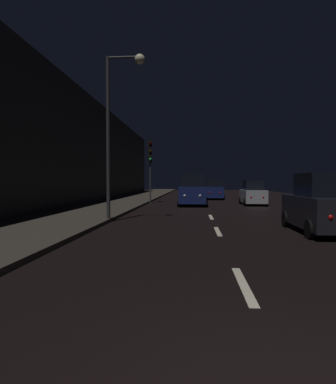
# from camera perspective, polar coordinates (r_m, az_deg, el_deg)

# --- Properties ---
(ground) EXTENTS (25.75, 84.00, 0.02)m
(ground) POSITION_cam_1_polar(r_m,az_deg,el_deg) (27.49, 6.07, -1.93)
(ground) COLOR black
(sidewalk_left) EXTENTS (4.40, 84.00, 0.15)m
(sidewalk_left) POSITION_cam_1_polar(r_m,az_deg,el_deg) (28.08, -7.69, -1.68)
(sidewalk_left) COLOR #38332B
(sidewalk_left) RESTS_ON ground
(building_facade_left) EXTENTS (0.80, 63.00, 8.48)m
(building_facade_left) POSITION_cam_1_polar(r_m,az_deg,el_deg) (25.47, -15.16, 7.29)
(building_facade_left) COLOR #2D2B28
(building_facade_left) RESTS_ON ground
(lane_centerline) EXTENTS (0.16, 22.67, 0.01)m
(lane_centerline) POSITION_cam_1_polar(r_m,az_deg,el_deg) (15.49, 7.46, -4.79)
(lane_centerline) COLOR beige
(lane_centerline) RESTS_ON ground
(traffic_light_far_left) EXTENTS (0.37, 0.48, 5.13)m
(traffic_light_far_left) POSITION_cam_1_polar(r_m,az_deg,el_deg) (27.89, -2.98, 5.86)
(traffic_light_far_left) COLOR #38383A
(traffic_light_far_left) RESTS_ON ground
(streetlamp_overhead) EXTENTS (1.70, 0.44, 7.24)m
(streetlamp_overhead) POSITION_cam_1_polar(r_m,az_deg,el_deg) (15.35, -8.28, 13.10)
(streetlamp_overhead) COLOR #2D2D30
(streetlamp_overhead) RESTS_ON ground
(car_approaching_headlights) EXTENTS (2.07, 4.48, 2.26)m
(car_approaching_headlights) POSITION_cam_1_polar(r_m,az_deg,el_deg) (25.17, 4.09, 0.11)
(car_approaching_headlights) COLOR #141E51
(car_approaching_headlights) RESTS_ON ground
(car_parked_right_near) EXTENTS (1.89, 4.08, 2.06)m
(car_parked_right_near) POSITION_cam_1_polar(r_m,az_deg,el_deg) (12.97, 24.30, -2.09)
(car_parked_right_near) COLOR black
(car_parked_right_near) RESTS_ON ground
(car_distant_taillights) EXTENTS (1.84, 3.99, 2.01)m
(car_distant_taillights) POSITION_cam_1_polar(r_m,az_deg,el_deg) (33.81, 7.65, 0.34)
(car_distant_taillights) COLOR #141E51
(car_distant_taillights) RESTS_ON ground
(car_parked_right_far) EXTENTS (1.69, 3.65, 1.84)m
(car_parked_right_far) POSITION_cam_1_polar(r_m,az_deg,el_deg) (26.38, 13.96, -0.28)
(car_parked_right_far) COLOR #A5A8AD
(car_parked_right_far) RESTS_ON ground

